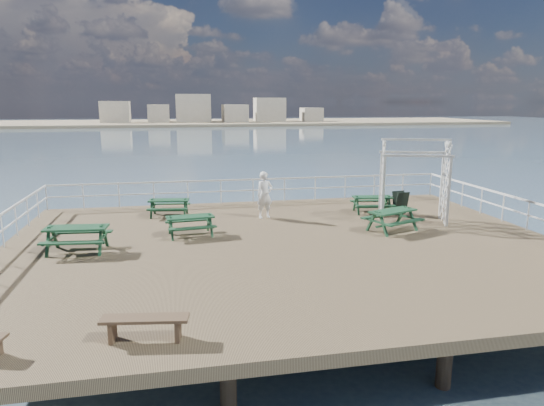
{
  "coord_description": "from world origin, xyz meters",
  "views": [
    {
      "loc": [
        -3.38,
        -14.71,
        4.5
      ],
      "look_at": [
        -0.22,
        1.28,
        1.1
      ],
      "focal_mm": 32.0,
      "sensor_mm": 36.0,
      "label": 1
    }
  ],
  "objects": [
    {
      "name": "picnic_table_e",
      "position": [
        4.07,
        0.87,
        0.55
      ],
      "size": [
        2.16,
        1.96,
        0.86
      ],
      "rotation": [
        0.0,
        0.0,
        0.37
      ],
      "color": "#153B1D",
      "rests_on": "ground"
    },
    {
      "name": "picnic_table_c",
      "position": [
        4.51,
        3.75,
        0.5
      ],
      "size": [
        1.74,
        1.47,
        0.77
      ],
      "rotation": [
        0.0,
        0.0,
        -0.13
      ],
      "color": "#153B1D",
      "rests_on": "ground"
    },
    {
      "name": "person",
      "position": [
        -0.03,
        3.71,
        0.92
      ],
      "size": [
        0.77,
        0.61,
        1.84
      ],
      "primitive_type": "imported",
      "rotation": [
        0.0,
        0.0,
        0.28
      ],
      "color": "white",
      "rests_on": "ground"
    },
    {
      "name": "flat_bench_near",
      "position": [
        -4.1,
        -5.8,
        0.36
      ],
      "size": [
        1.7,
        0.63,
        0.48
      ],
      "rotation": [
        0.0,
        0.0,
        -0.15
      ],
      "color": "brown",
      "rests_on": "ground"
    },
    {
      "name": "picnic_table_a",
      "position": [
        -6.47,
        0.44,
        0.57
      ],
      "size": [
        1.96,
        1.64,
        0.89
      ],
      "rotation": [
        0.0,
        0.0,
        -0.09
      ],
      "color": "#153B1D",
      "rests_on": "ground"
    },
    {
      "name": "sea_backdrop",
      "position": [
        12.54,
        134.07,
        -0.51
      ],
      "size": [
        300.0,
        300.0,
        9.2
      ],
      "color": "#41576D",
      "rests_on": "ground"
    },
    {
      "name": "picnic_table_b",
      "position": [
        -3.75,
        4.74,
        0.49
      ],
      "size": [
        1.75,
        1.49,
        0.77
      ],
      "rotation": [
        0.0,
        0.0,
        -0.14
      ],
      "color": "#153B1D",
      "rests_on": "ground"
    },
    {
      "name": "trellis_arbor",
      "position": [
        5.43,
        2.07,
        1.41
      ],
      "size": [
        2.85,
        2.12,
        3.17
      ],
      "rotation": [
        0.0,
        0.0,
        -0.34
      ],
      "color": "silver",
      "rests_on": "ground"
    },
    {
      "name": "picnic_table_d",
      "position": [
        -3.0,
        1.63,
        0.5
      ],
      "size": [
        1.73,
        1.46,
        0.78
      ],
      "rotation": [
        0.0,
        0.0,
        0.11
      ],
      "color": "#153B1D",
      "rests_on": "ground"
    },
    {
      "name": "sandwich_board",
      "position": [
        5.55,
        3.31,
        0.46
      ],
      "size": [
        0.63,
        0.51,
        0.94
      ],
      "rotation": [
        0.0,
        0.0,
        0.15
      ],
      "color": "black",
      "rests_on": "ground"
    },
    {
      "name": "ground",
      "position": [
        0.0,
        0.0,
        -0.15
      ],
      "size": [
        18.0,
        14.0,
        0.3
      ],
      "primitive_type": "cube",
      "color": "#776444",
      "rests_on": "ground"
    },
    {
      "name": "railing",
      "position": [
        -0.07,
        2.57,
        0.87
      ],
      "size": [
        17.77,
        13.76,
        1.1
      ],
      "color": "silver",
      "rests_on": "ground"
    }
  ]
}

